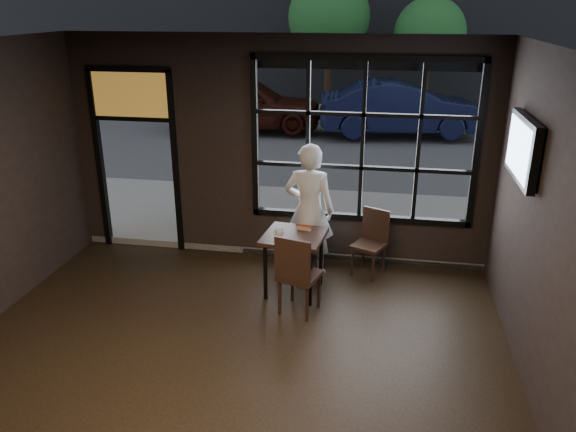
% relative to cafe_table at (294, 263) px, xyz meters
% --- Properties ---
extents(floor, '(6.00, 7.00, 0.02)m').
position_rel_cafe_table_xyz_m(floor, '(-0.43, -2.44, -0.42)').
color(floor, black).
rests_on(floor, ground).
extents(ceiling, '(6.00, 7.00, 0.02)m').
position_rel_cafe_table_xyz_m(ceiling, '(-0.43, -2.44, 2.80)').
color(ceiling, black).
rests_on(ceiling, ground).
extents(window_frame, '(3.06, 0.12, 2.28)m').
position_rel_cafe_table_xyz_m(window_frame, '(0.77, 1.06, 1.39)').
color(window_frame, black).
rests_on(window_frame, ground).
extents(stained_transom, '(1.20, 0.06, 0.70)m').
position_rel_cafe_table_xyz_m(stained_transom, '(-2.53, 1.06, 1.94)').
color(stained_transom, orange).
rests_on(stained_transom, ground).
extents(street_asphalt, '(60.00, 41.00, 0.04)m').
position_rel_cafe_table_xyz_m(street_asphalt, '(-0.43, 21.56, -0.43)').
color(street_asphalt, '#545456').
rests_on(street_asphalt, ground).
extents(cafe_table, '(0.83, 0.83, 0.81)m').
position_rel_cafe_table_xyz_m(cafe_table, '(0.00, 0.00, 0.00)').
color(cafe_table, black).
rests_on(cafe_table, floor).
extents(chair_near, '(0.55, 0.55, 1.04)m').
position_rel_cafe_table_xyz_m(chair_near, '(0.15, -0.47, 0.11)').
color(chair_near, black).
rests_on(chair_near, floor).
extents(chair_window, '(0.53, 0.53, 0.92)m').
position_rel_cafe_table_xyz_m(chair_window, '(0.93, 0.69, 0.05)').
color(chair_window, black).
rests_on(chair_window, floor).
extents(man, '(0.70, 0.48, 1.86)m').
position_rel_cafe_table_xyz_m(man, '(0.11, 0.59, 0.52)').
color(man, silver).
rests_on(man, floor).
extents(hotdog, '(0.21, 0.12, 0.06)m').
position_rel_cafe_table_xyz_m(hotdog, '(0.10, 0.19, 0.43)').
color(hotdog, tan).
rests_on(hotdog, cafe_table).
extents(cup, '(0.12, 0.12, 0.10)m').
position_rel_cafe_table_xyz_m(cup, '(-0.17, -0.09, 0.45)').
color(cup, silver).
rests_on(cup, cafe_table).
extents(tv, '(0.13, 1.15, 0.67)m').
position_rel_cafe_table_xyz_m(tv, '(2.50, -0.40, 1.73)').
color(tv, black).
rests_on(tv, wall_right).
extents(navy_car, '(4.64, 2.16, 1.47)m').
position_rel_cafe_table_xyz_m(navy_car, '(1.44, 9.41, 0.43)').
color(navy_car, '#101433').
rests_on(navy_car, street_asphalt).
extents(maroon_car, '(4.51, 2.17, 1.49)m').
position_rel_cafe_table_xyz_m(maroon_car, '(-2.96, 9.36, 0.44)').
color(maroon_car, black).
rests_on(maroon_car, street_asphalt).
extents(tree_left, '(2.60, 2.60, 4.44)m').
position_rel_cafe_table_xyz_m(tree_left, '(-0.94, 12.38, 2.72)').
color(tree_left, '#332114').
rests_on(tree_left, street_asphalt).
extents(tree_right, '(2.21, 2.21, 3.77)m').
position_rel_cafe_table_xyz_m(tree_right, '(2.22, 12.21, 2.25)').
color(tree_right, '#332114').
rests_on(tree_right, street_asphalt).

